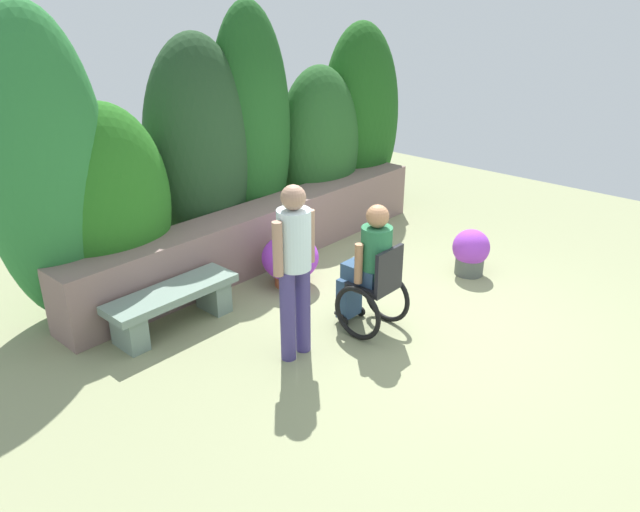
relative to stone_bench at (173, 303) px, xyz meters
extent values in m
plane|color=gray|center=(1.74, -1.62, -0.28)|extent=(11.48, 11.48, 0.00)
cube|color=gray|center=(1.74, 0.53, 0.09)|extent=(5.36, 0.52, 0.74)
ellipsoid|color=#2D7A37|center=(-0.57, 1.05, 1.28)|extent=(1.28, 0.90, 3.11)
ellipsoid|color=#266C1D|center=(-0.03, 1.00, 0.80)|extent=(1.44, 1.01, 2.16)
ellipsoid|color=#224323|center=(1.39, 1.24, 1.09)|extent=(1.43, 1.00, 2.74)
ellipsoid|color=#1F561F|center=(2.14, 1.13, 1.26)|extent=(1.16, 0.81, 3.08)
ellipsoid|color=#255724|center=(3.32, 1.02, 0.84)|extent=(1.35, 0.95, 2.24)
ellipsoid|color=#1E561A|center=(4.26, 1.03, 1.11)|extent=(1.40, 0.98, 2.77)
cube|color=gray|center=(-0.51, 0.00, -0.11)|extent=(0.20, 0.37, 0.34)
cube|color=gray|center=(0.51, 0.00, -0.11)|extent=(0.20, 0.37, 0.34)
cube|color=gray|center=(0.00, 0.00, 0.11)|extent=(1.37, 0.44, 0.08)
cube|color=black|center=(1.31, -1.51, 0.22)|extent=(0.40, 0.40, 0.06)
cube|color=black|center=(1.31, -1.69, 0.45)|extent=(0.40, 0.04, 0.40)
cube|color=black|center=(1.31, -1.19, -0.18)|extent=(0.28, 0.12, 0.03)
torus|color=black|center=(1.07, -1.51, 0.00)|extent=(0.05, 0.56, 0.56)
torus|color=black|center=(1.55, -1.51, 0.00)|extent=(0.05, 0.56, 0.56)
cylinder|color=black|center=(1.17, -1.26, -0.23)|extent=(0.03, 0.10, 0.10)
cylinder|color=black|center=(1.45, -1.26, -0.23)|extent=(0.03, 0.10, 0.10)
cube|color=navy|center=(1.31, -1.41, 0.33)|extent=(0.30, 0.40, 0.16)
cube|color=navy|center=(1.31, -1.21, -0.01)|extent=(0.26, 0.14, 0.43)
cylinder|color=#297046|center=(1.31, -1.53, 0.58)|extent=(0.30, 0.30, 0.50)
cylinder|color=#AE7953|center=(1.12, -1.47, 0.50)|extent=(0.08, 0.08, 0.40)
cylinder|color=#AE7953|center=(1.50, -1.47, 0.50)|extent=(0.08, 0.08, 0.40)
sphere|color=#AE7953|center=(1.31, -1.53, 0.94)|extent=(0.22, 0.22, 0.22)
cylinder|color=#443A78|center=(0.37, -1.26, 0.17)|extent=(0.14, 0.14, 0.89)
cylinder|color=#443A78|center=(0.57, -1.26, 0.17)|extent=(0.14, 0.14, 0.89)
cylinder|color=silver|center=(0.47, -1.26, 0.89)|extent=(0.30, 0.30, 0.55)
cylinder|color=tan|center=(0.27, -1.26, 0.86)|extent=(0.09, 0.09, 0.49)
cylinder|color=tan|center=(0.67, -1.26, 0.86)|extent=(0.09, 0.09, 0.49)
sphere|color=tan|center=(0.47, -1.26, 1.27)|extent=(0.22, 0.22, 0.22)
cylinder|color=#B05533|center=(1.49, -0.19, -0.18)|extent=(0.37, 0.37, 0.20)
ellipsoid|color=#2A551A|center=(1.49, -0.19, -0.01)|extent=(0.41, 0.41, 0.18)
ellipsoid|color=purple|center=(1.49, -0.19, 0.07)|extent=(0.66, 0.66, 0.52)
cylinder|color=#545B55|center=(3.14, -1.59, -0.16)|extent=(0.34, 0.34, 0.23)
ellipsoid|color=#0F441A|center=(3.14, -1.59, 0.00)|extent=(0.37, 0.37, 0.15)
ellipsoid|color=purple|center=(3.14, -1.59, 0.07)|extent=(0.44, 0.44, 0.44)
camera|label=1|loc=(-2.97, -4.67, 2.86)|focal=33.80mm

